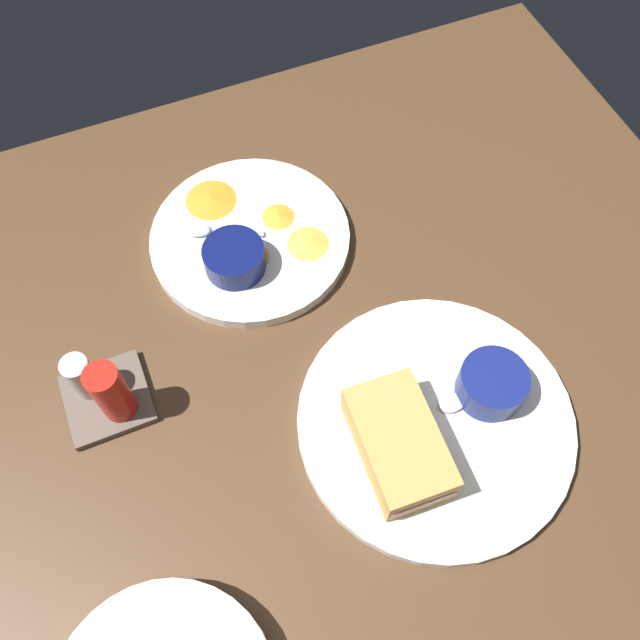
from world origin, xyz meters
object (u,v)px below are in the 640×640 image
object	(u,v)px
sandwich_half_near	(398,443)
ramekin_dark_sauce	(492,384)
spoon_by_dark_ramekin	(441,407)
ramekin_light_gravy	(234,257)
spoon_by_gravy_ramekin	(208,230)
condiment_caddy	(103,391)
plate_chips_companion	(250,238)
plate_sandwich_main	(435,422)

from	to	relation	value
sandwich_half_near	ramekin_dark_sauce	bearing A→B (deg)	-79.83
spoon_by_dark_ramekin	ramekin_light_gravy	xyz separation A→B (cm)	(25.76, 14.33, 1.47)
spoon_by_gravy_ramekin	condiment_caddy	distance (cm)	23.96
spoon_by_dark_ramekin	spoon_by_gravy_ramekin	distance (cm)	35.54
spoon_by_gravy_ramekin	spoon_by_dark_ramekin	bearing A→B (deg)	-153.54
ramekin_dark_sauce	spoon_by_dark_ramekin	bearing A→B (deg)	87.39
ramekin_dark_sauce	plate_chips_companion	xyz separation A→B (cm)	(29.75, 16.93, -2.94)
ramekin_dark_sauce	plate_chips_companion	distance (cm)	34.35
plate_sandwich_main	spoon_by_gravy_ramekin	world-z (taller)	spoon_by_gravy_ramekin
ramekin_dark_sauce	spoon_by_dark_ramekin	distance (cm)	5.98
spoon_by_dark_ramekin	plate_chips_companion	distance (cm)	31.58
sandwich_half_near	condiment_caddy	world-z (taller)	condiment_caddy
ramekin_light_gravy	condiment_caddy	bearing A→B (deg)	120.45
sandwich_half_near	plate_sandwich_main	bearing A→B (deg)	-74.95
plate_chips_companion	sandwich_half_near	bearing A→B (deg)	-171.45
plate_chips_companion	condiment_caddy	world-z (taller)	condiment_caddy
spoon_by_dark_ramekin	condiment_caddy	size ratio (longest dim) A/B	1.04
plate_sandwich_main	condiment_caddy	distance (cm)	35.65
sandwich_half_near	condiment_caddy	distance (cm)	31.55
plate_sandwich_main	spoon_by_dark_ramekin	size ratio (longest dim) A/B	3.01
spoon_by_dark_ramekin	ramekin_light_gravy	world-z (taller)	ramekin_light_gravy
sandwich_half_near	spoon_by_gravy_ramekin	size ratio (longest dim) A/B	1.44
sandwich_half_near	spoon_by_gravy_ramekin	world-z (taller)	sandwich_half_near
sandwich_half_near	spoon_by_dark_ramekin	distance (cm)	7.17
plate_sandwich_main	ramekin_dark_sauce	bearing A→B (deg)	-83.95
ramekin_dark_sauce	spoon_by_gravy_ramekin	size ratio (longest dim) A/B	0.77
ramekin_dark_sauce	spoon_by_gravy_ramekin	bearing A→B (deg)	33.88
plate_sandwich_main	ramekin_dark_sauce	xyz separation A→B (cm)	(0.71, -6.66, 2.94)
spoon_by_gravy_ramekin	sandwich_half_near	bearing A→B (deg)	-164.63
spoon_by_dark_ramekin	ramekin_light_gravy	distance (cm)	29.52
spoon_by_dark_ramekin	plate_chips_companion	size ratio (longest dim) A/B	0.40
ramekin_dark_sauce	plate_chips_companion	world-z (taller)	ramekin_dark_sauce
sandwich_half_near	spoon_by_gravy_ramekin	bearing A→B (deg)	15.37
condiment_caddy	spoon_by_gravy_ramekin	bearing A→B (deg)	-45.06
plate_chips_companion	condiment_caddy	distance (cm)	26.14
sandwich_half_near	plate_chips_companion	size ratio (longest dim) A/B	0.55
sandwich_half_near	ramekin_dark_sauce	xyz separation A→B (cm)	(2.18, -12.13, -0.26)
ramekin_light_gravy	condiment_caddy	size ratio (longest dim) A/B	0.77
sandwich_half_near	spoon_by_dark_ramekin	world-z (taller)	sandwich_half_near
spoon_by_gravy_ramekin	condiment_caddy	world-z (taller)	condiment_caddy
sandwich_half_near	plate_chips_companion	xyz separation A→B (cm)	(31.92, 4.80, -3.20)
plate_sandwich_main	plate_chips_companion	distance (cm)	32.14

